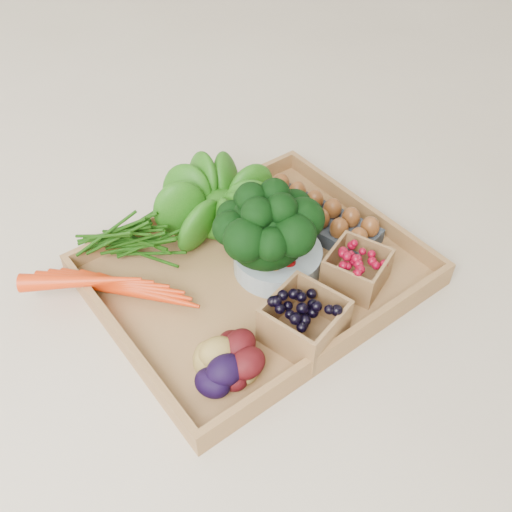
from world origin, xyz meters
TOP-DOWN VIEW (x-y plane):
  - ground at (0.00, 0.00)m, footprint 4.00×4.00m
  - tray at (0.00, 0.00)m, footprint 0.55×0.45m
  - carrots at (-0.22, 0.10)m, footprint 0.22×0.16m
  - lettuce at (0.01, 0.13)m, footprint 0.15×0.15m
  - broccoli at (0.01, -0.02)m, footprint 0.18×0.18m
  - cherry_bowl at (0.04, -0.01)m, footprint 0.16×0.16m
  - egg_carton at (0.18, 0.03)m, footprint 0.14×0.27m
  - potatoes at (-0.16, -0.15)m, footprint 0.16×0.16m
  - punnet_blackberry at (-0.02, -0.16)m, footprint 0.14×0.14m
  - punnet_raspberry at (0.13, -0.12)m, footprint 0.13×0.13m

SIDE VIEW (x-z plane):
  - ground at x=0.00m, z-range 0.00..0.00m
  - tray at x=0.00m, z-range 0.00..0.01m
  - egg_carton at x=0.18m, z-range 0.01..0.04m
  - cherry_bowl at x=0.04m, z-range 0.01..0.06m
  - carrots at x=-0.22m, z-range 0.01..0.07m
  - punnet_raspberry at x=0.13m, z-range 0.01..0.08m
  - punnet_blackberry at x=-0.02m, z-range 0.01..0.09m
  - potatoes at x=-0.16m, z-range 0.01..0.10m
  - broccoli at x=0.01m, z-range 0.02..0.16m
  - lettuce at x=0.01m, z-range 0.02..0.17m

